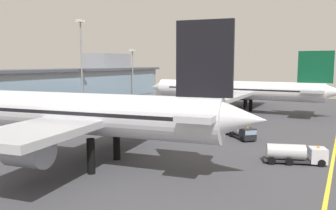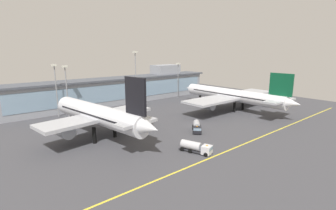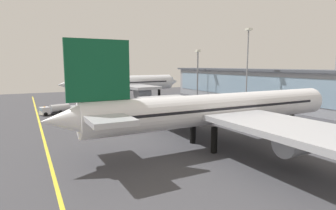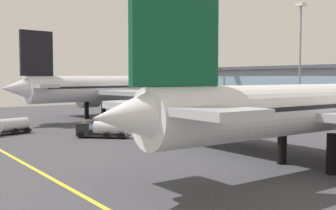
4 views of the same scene
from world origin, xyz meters
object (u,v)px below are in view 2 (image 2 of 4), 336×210
Objects in this scene: apron_light_mast_west at (178,75)px; apron_light_mast_centre at (56,82)px; apron_light_mast_far_east at (66,83)px; airliner_near_left at (98,115)px; fuel_tanker_truck at (197,147)px; apron_light_mast_east at (136,71)px; baggage_tug_near at (197,127)px; airliner_near_right at (233,96)px.

apron_light_mast_west is 0.93× the size of apron_light_mast_centre.
apron_light_mast_centre is 4.16m from apron_light_mast_far_east.
airliner_near_left reaches higher than fuel_tanker_truck.
apron_light_mast_far_east is at bearing 174.18° from fuel_tanker_truck.
apron_light_mast_east is at bearing -171.68° from apron_light_mast_west.
fuel_tanker_truck is at bearing -74.90° from apron_light_mast_centre.
apron_light_mast_centre is (-67.61, -0.62, 0.90)m from apron_light_mast_west.
apron_light_mast_far_east reaches higher than baggage_tug_near.
airliner_near_left is at bearing -86.93° from apron_light_mast_centre.
apron_light_mast_far_east reaches higher than airliner_near_right.
apron_light_mast_far_east is at bearing -36.66° from apron_light_mast_centre.
fuel_tanker_truck is (-48.99, -23.90, -5.19)m from airliner_near_right.
apron_light_mast_far_east is (-62.58, 36.32, 7.36)m from airliner_near_right.
airliner_near_right is at bearing -48.97° from apron_light_mast_east.
apron_light_mast_centre reaches higher than airliner_near_left.
airliner_near_left is at bearing -92.55° from apron_light_mast_far_east.
apron_light_mast_east is (-30.24, 34.75, 10.45)m from airliner_near_right.
fuel_tanker_truck is 18.29m from baggage_tug_near.
airliner_near_right is 47.23m from apron_light_mast_east.
apron_light_mast_centre is at bearing 176.56° from fuel_tanker_truck.
fuel_tanker_truck is at bearing -159.70° from airliner_near_left.
airliner_near_right is 3.00× the size of apron_light_mast_west.
baggage_tug_near is 56.16m from apron_light_mast_far_east.
apron_light_mast_west is (1.70, 39.42, 6.74)m from airliner_near_right.
fuel_tanker_truck is 66.20m from apron_light_mast_centre.
apron_light_mast_far_east is at bearing 177.22° from apron_light_mast_east.
apron_light_mast_centre is at bearing -179.47° from apron_light_mast_west.
apron_light_mast_west is at bearing -3.09° from airliner_near_right.
baggage_tug_near is (13.31, 12.55, 0.00)m from fuel_tanker_truck.
apron_light_mast_west is at bearing -69.76° from airliner_near_left.
airliner_near_left is at bearing -73.57° from baggage_tug_near.
apron_light_mast_east reaches higher than baggage_tug_near.
fuel_tanker_truck is 1.15× the size of baggage_tug_near.
airliner_near_right is 40.03m from apron_light_mast_west.
apron_light_mast_centre reaches higher than fuel_tanker_truck.
apron_light_mast_far_east reaches higher than apron_light_mast_west.
apron_light_mast_west reaches higher than airliner_near_right.
apron_light_mast_centre is (-16.92, 62.70, 12.83)m from fuel_tanker_truck.
apron_light_mast_east is at bearing 143.73° from fuel_tanker_truck.
apron_light_mast_far_east reaches higher than fuel_tanker_truck.
fuel_tanker_truck is (15.04, -27.69, -5.98)m from airliner_near_left.
airliner_near_left is 35.73m from apron_light_mast_centre.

